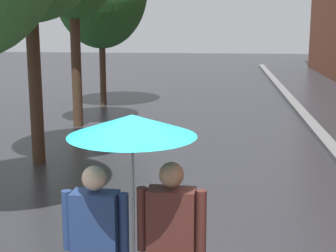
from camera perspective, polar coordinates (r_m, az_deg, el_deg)
name	(u,v)px	position (r m, az deg, el deg)	size (l,w,h in m)	color
kerb_strip	(311,124)	(14.37, 15.63, 0.22)	(0.30, 36.00, 0.12)	slate
couple_under_umbrella	(133,197)	(4.38, -3.88, -7.91)	(1.25, 1.08, 2.06)	#2D2D33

